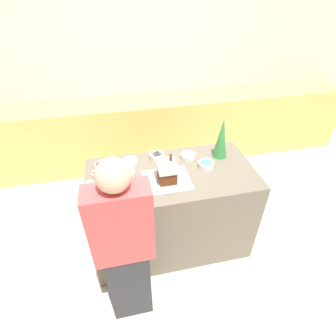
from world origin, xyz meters
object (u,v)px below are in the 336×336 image
baking_tray (167,180)px  mug (91,187)px  candy_bowl_near_tray_left (130,162)px  candy_bowl_center_rear (99,174)px  candy_bowl_near_tray_right (206,165)px  candy_bowl_far_left (128,173)px  person (125,248)px  decorative_tree (222,138)px  gingerbread_house (167,171)px  candy_bowl_behind_tray (157,156)px  candy_bowl_beside_tree (188,156)px  candy_bowl_front_corner (102,166)px

baking_tray → mug: size_ratio=4.39×
candy_bowl_near_tray_left → candy_bowl_center_rear: candy_bowl_center_rear is taller
baking_tray → candy_bowl_near_tray_right: (0.38, 0.11, 0.03)m
candy_bowl_far_left → mug: 0.34m
baking_tray → person: bearing=-128.6°
decorative_tree → candy_bowl_far_left: (-0.88, -0.11, -0.17)m
gingerbread_house → candy_bowl_behind_tray: (-0.02, 0.35, -0.07)m
baking_tray → candy_bowl_behind_tray: 0.35m
gingerbread_house → mug: bearing=-179.7°
baking_tray → candy_bowl_beside_tree: candy_bowl_beside_tree is taller
candy_bowl_near_tray_left → candy_bowl_center_rear: bearing=-155.1°
candy_bowl_behind_tray → person: size_ratio=0.09×
candy_bowl_behind_tray → decorative_tree: bearing=-8.4°
gingerbread_house → candy_bowl_near_tray_left: size_ratio=1.79×
candy_bowl_center_rear → mug: 0.19m
baking_tray → mug: 0.62m
baking_tray → candy_bowl_center_rear: (-0.56, 0.17, 0.03)m
candy_bowl_near_tray_right → candy_bowl_front_corner: 0.94m
candy_bowl_front_corner → person: 0.84m
decorative_tree → candy_bowl_beside_tree: decorative_tree is taller
decorative_tree → candy_bowl_near_tray_left: 0.86m
candy_bowl_center_rear → candy_bowl_far_left: (0.25, -0.03, -0.00)m
candy_bowl_far_left → decorative_tree: bearing=7.3°
decorative_tree → mug: (-1.19, -0.26, -0.15)m
baking_tray → candy_bowl_behind_tray: candy_bowl_behind_tray is taller
candy_bowl_behind_tray → person: bearing=-114.3°
candy_bowl_beside_tree → candy_bowl_front_corner: size_ratio=1.10×
candy_bowl_beside_tree → candy_bowl_near_tray_left: candy_bowl_near_tray_left is taller
mug → candy_bowl_near_tray_right: bearing=6.2°
person → baking_tray: bearing=51.4°
candy_bowl_behind_tray → candy_bowl_beside_tree: bearing=-11.9°
candy_bowl_beside_tree → person: 1.06m
gingerbread_house → person: (-0.41, -0.52, -0.22)m
gingerbread_house → person: size_ratio=0.15×
candy_bowl_front_corner → candy_bowl_far_left: candy_bowl_far_left is taller
baking_tray → decorative_tree: 0.65m
baking_tray → candy_bowl_beside_tree: (0.27, 0.29, 0.02)m
candy_bowl_behind_tray → person: (-0.39, -0.86, -0.15)m
baking_tray → gingerbread_house: bearing=36.6°
gingerbread_house → candy_bowl_center_rear: gingerbread_house is taller
candy_bowl_far_left → candy_bowl_behind_tray: bearing=34.8°
gingerbread_house → mug: (-0.62, -0.00, -0.05)m
candy_bowl_near_tray_left → candy_bowl_far_left: size_ratio=1.07×
candy_bowl_near_tray_right → candy_bowl_behind_tray: bearing=149.5°
candy_bowl_far_left → candy_bowl_near_tray_left: bearing=77.3°
baking_tray → candy_bowl_far_left: size_ratio=3.19×
baking_tray → candy_bowl_front_corner: (-0.53, 0.31, 0.02)m
decorative_tree → candy_bowl_beside_tree: bearing=175.0°
candy_bowl_beside_tree → candy_bowl_behind_tray: (-0.29, 0.06, 0.01)m
decorative_tree → person: size_ratio=0.25×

